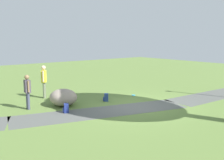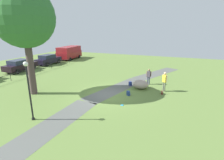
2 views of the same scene
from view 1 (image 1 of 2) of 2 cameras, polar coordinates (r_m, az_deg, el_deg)
The scene contains 10 objects.
ground_plane at distance 12.94m, azimuth 5.27°, elevation -5.69°, with size 48.00×48.00×0.00m, color olive.
footpath_segment_near at distance 17.05m, azimuth 22.49°, elevation -2.73°, with size 8.08×2.21×0.01m.
footpath_segment_mid at distance 11.97m, azimuth -1.94°, elevation -6.87°, with size 8.19×3.91×0.01m.
lawn_boulder at distance 13.16m, azimuth -10.45°, elevation -3.71°, with size 1.33×1.51×0.83m.
woman_with_handbag at distance 14.93m, azimuth -14.49°, elevation 0.19°, with size 0.40×0.44×1.81m.
man_near_boulder at distance 12.80m, azimuth -17.81°, elevation -1.98°, with size 0.28×0.52×1.62m.
handbag_on_grass at distance 15.40m, azimuth -11.46°, elevation -2.91°, with size 0.34×0.32×0.31m.
backpack_by_boulder at distance 11.98m, azimuth -9.90°, elevation -6.04°, with size 0.34×0.34×0.40m.
spare_backpack_on_lawn at distance 13.90m, azimuth -1.28°, elevation -3.80°, with size 0.35×0.35×0.40m.
frisbee_on_grass at distance 15.39m, azimuth 4.66°, elevation -3.26°, with size 0.22×0.22×0.02m.
Camera 1 is at (8.72, 8.98, 3.29)m, focal length 42.33 mm.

